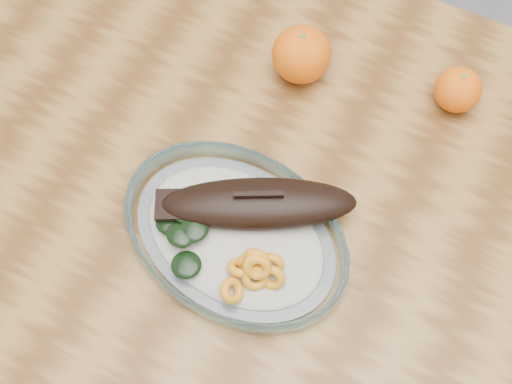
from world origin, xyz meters
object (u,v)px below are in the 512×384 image
at_px(dining_table, 309,236).
at_px(plated_meal, 236,231).
at_px(orange_right, 458,90).
at_px(orange_left, 301,55).

bearing_deg(dining_table, plated_meal, -131.52).
bearing_deg(orange_right, plated_meal, -120.05).
bearing_deg(orange_right, dining_table, -115.15).
height_order(dining_table, plated_meal, plated_meal).
xyz_separation_m(orange_left, orange_right, (0.21, 0.05, -0.01)).
bearing_deg(plated_meal, orange_right, 69.28).
bearing_deg(dining_table, orange_right, 64.85).
bearing_deg(orange_left, dining_table, -60.49).
bearing_deg(dining_table, orange_left, 119.51).
bearing_deg(orange_left, orange_right, 12.03).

